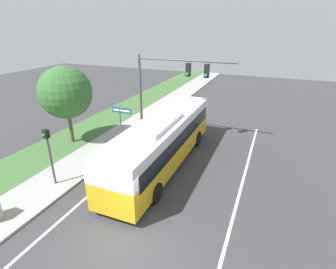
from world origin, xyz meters
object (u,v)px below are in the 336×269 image
Objects in this scene: signal_gantry at (168,80)px; pedestrian_signal at (49,149)px; bus at (163,139)px; street_sign at (121,119)px.

signal_gantry is 9.43m from pedestrian_signal.
pedestrian_signal reaches higher than bus.
bus is at bearing -71.15° from signal_gantry.
signal_gantry reaches higher than pedestrian_signal.
street_sign is (0.74, 5.81, -0.14)m from pedestrian_signal.
pedestrian_signal is at bearing -109.89° from signal_gantry.
pedestrian_signal reaches higher than street_sign.
pedestrian_signal is at bearing -97.29° from street_sign.
pedestrian_signal is (-4.56, -4.39, 0.47)m from bus.
pedestrian_signal is 5.86m from street_sign.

